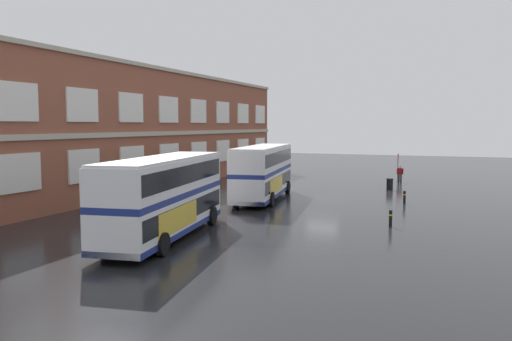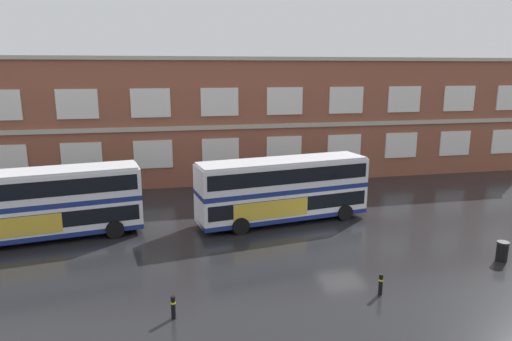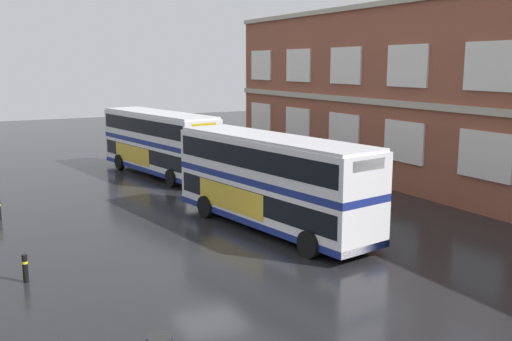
# 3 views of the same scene
# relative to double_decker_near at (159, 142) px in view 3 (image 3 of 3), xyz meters

# --- Properties ---
(ground_plane) EXTENTS (120.00, 120.00, 0.00)m
(ground_plane) POSITION_rel_double_decker_near_xyz_m (16.79, -1.77, -2.15)
(ground_plane) COLOR black
(double_decker_near) EXTENTS (11.27, 4.34, 4.07)m
(double_decker_near) POSITION_rel_double_decker_near_xyz_m (0.00, 0.00, 0.00)
(double_decker_near) COLOR silver
(double_decker_near) RESTS_ON ground
(double_decker_middle) EXTENTS (11.27, 4.28, 4.07)m
(double_decker_middle) POSITION_rel_double_decker_near_xyz_m (14.32, 0.24, 0.00)
(double_decker_middle) COLOR silver
(double_decker_middle) RESTS_ON ground
(safety_bollard_west) EXTENTS (0.19, 0.19, 0.95)m
(safety_bollard_west) POSITION_rel_double_decker_near_xyz_m (15.96, -10.02, -1.66)
(safety_bollard_west) COLOR black
(safety_bollard_west) RESTS_ON ground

